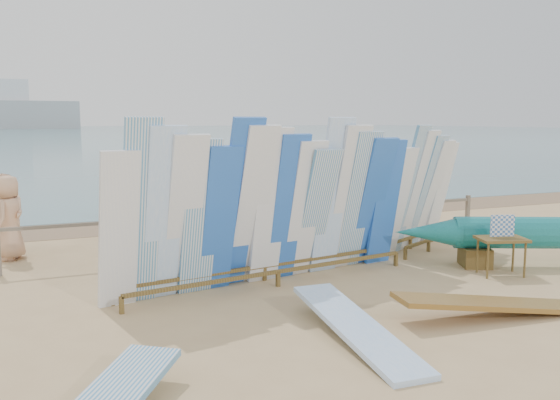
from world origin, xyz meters
name	(u,v)px	position (x,y,z in m)	size (l,w,h in m)	color
ground	(283,297)	(0.00, 0.00, 0.00)	(160.00, 160.00, 0.00)	tan
ocean	(47,132)	(0.00, 128.00, 0.00)	(320.00, 240.00, 0.02)	slate
wet_sand_strip	(175,222)	(0.00, 7.20, 0.00)	(40.00, 2.60, 0.01)	#85694B
fence	(223,224)	(0.00, 3.00, 0.63)	(12.08, 0.08, 0.90)	#756958
main_surfboard_rack	(270,210)	(0.10, 0.77, 1.21)	(5.48, 1.46, 2.70)	brown
side_surfboard_rack	(421,195)	(3.84, 1.90, 1.15)	(2.25, 1.47, 2.56)	brown
vendor_table	(501,255)	(3.95, -0.28, 0.35)	(0.92, 0.77, 1.05)	brown
flat_board_a	(356,339)	(0.13, -1.94, 0.00)	(0.56, 2.70, 0.07)	#9BC5F8
flat_board_c	(489,317)	(2.21, -1.93, 0.00)	(0.56, 2.70, 0.07)	olive
beach_chair_left	(215,234)	(0.08, 3.81, 0.28)	(0.80, 0.81, 0.95)	red
beach_chair_right	(308,228)	(2.30, 3.93, 0.24)	(0.71, 0.72, 0.81)	red
stroller	(306,218)	(2.20, 3.88, 0.48)	(0.74, 0.95, 1.18)	red
beachgoer_5	(259,194)	(1.83, 5.81, 0.80)	(1.48, 0.48, 1.60)	beige
beachgoer_2	(6,216)	(-3.91, 4.37, 0.82)	(0.80, 0.38, 1.64)	beige
beachgoer_0	(9,218)	(-3.84, 4.27, 0.81)	(0.79, 0.38, 1.62)	tan
beachgoer_10	(413,189)	(5.35, 4.27, 0.94)	(1.10, 0.48, 1.88)	#8C6042
beachgoer_4	(270,198)	(1.42, 4.07, 0.93)	(1.09, 0.47, 1.86)	#8C6042
beachgoer_3	(147,198)	(-0.90, 6.16, 0.80)	(1.04, 0.43, 1.61)	tan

